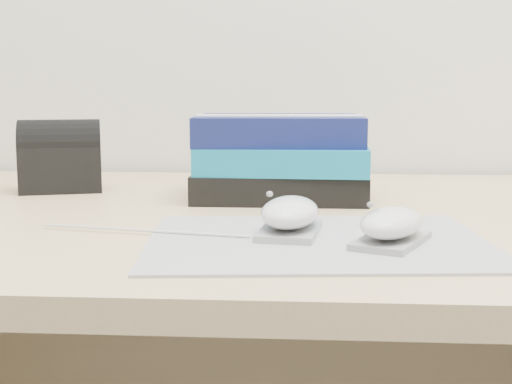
# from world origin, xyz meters

# --- Properties ---
(desk) EXTENTS (1.60, 0.80, 0.73)m
(desk) POSITION_xyz_m (0.00, 1.64, 0.50)
(desk) COLOR tan
(desk) RESTS_ON ground
(mousepad) EXTENTS (0.38, 0.30, 0.00)m
(mousepad) POSITION_xyz_m (0.03, 1.39, 0.73)
(mousepad) COLOR gray
(mousepad) RESTS_ON desk
(mouse_rear) EXTENTS (0.07, 0.12, 0.05)m
(mouse_rear) POSITION_xyz_m (-0.00, 1.42, 0.75)
(mouse_rear) COLOR #939395
(mouse_rear) RESTS_ON mousepad
(mouse_front) EXTENTS (0.09, 0.12, 0.04)m
(mouse_front) POSITION_xyz_m (0.10, 1.37, 0.75)
(mouse_front) COLOR gray
(mouse_front) RESTS_ON mousepad
(usb_cable) EXTENTS (0.24, 0.05, 0.00)m
(usb_cable) POSITION_xyz_m (-0.16, 1.41, 0.73)
(usb_cable) COLOR silver
(usb_cable) RESTS_ON mousepad
(book_stack) EXTENTS (0.25, 0.20, 0.12)m
(book_stack) POSITION_xyz_m (-0.02, 1.69, 0.79)
(book_stack) COLOR black
(book_stack) RESTS_ON desk
(pouch) EXTENTS (0.14, 0.12, 0.11)m
(pouch) POSITION_xyz_m (-0.36, 1.73, 0.78)
(pouch) COLOR black
(pouch) RESTS_ON desk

